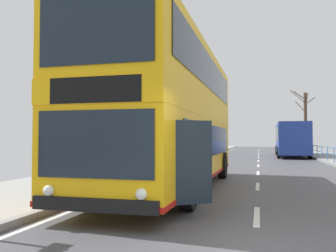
{
  "coord_description": "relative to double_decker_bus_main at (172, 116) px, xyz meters",
  "views": [
    {
      "loc": [
        0.06,
        -5.09,
        1.58
      ],
      "look_at": [
        -2.7,
        5.83,
        1.99
      ],
      "focal_mm": 38.59,
      "sensor_mm": 36.0,
      "label": 1
    }
  ],
  "objects": [
    {
      "name": "ground",
      "position": [
        1.91,
        -6.13,
        -2.29
      ],
      "size": [
        15.8,
        140.0,
        0.2
      ],
      "color": "#47474C"
    },
    {
      "name": "background_bus_far_lane",
      "position": [
        5.51,
        23.13,
        -0.71
      ],
      "size": [
        2.82,
        10.83,
        2.95
      ],
      "color": "navy",
      "rests_on": "ground"
    },
    {
      "name": "double_decker_bus_main",
      "position": [
        0.0,
        0.0,
        0.0
      ],
      "size": [
        3.2,
        11.16,
        4.45
      ],
      "color": "#F4B20F",
      "rests_on": "ground"
    },
    {
      "name": "bare_tree_far_01",
      "position": [
        7.92,
        33.22,
        1.41
      ],
      "size": [
        2.93,
        1.97,
        7.16
      ],
      "color": "#423328",
      "rests_on": "ground"
    }
  ]
}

